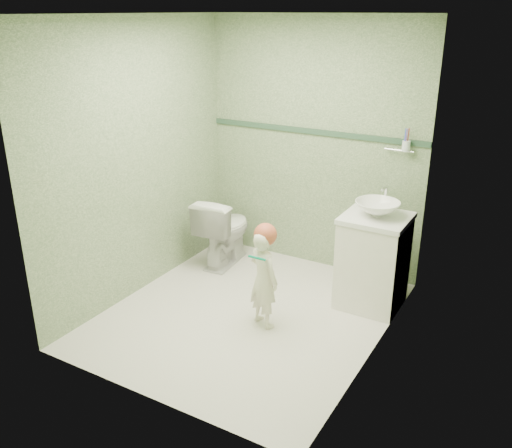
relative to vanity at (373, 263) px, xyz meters
The scene contains 12 objects.
ground 1.16m from the vanity, 140.19° to the right, with size 2.50×2.50×0.00m, color silver.
room_shell 1.35m from the vanity, 140.19° to the right, with size 2.50×2.54×2.40m.
trim_stripe 1.38m from the vanity, 147.36° to the left, with size 2.20×0.02×0.05m, color #304F3B.
vanity is the anchor object (origin of this frame).
counter 0.41m from the vanity, ahead, with size 0.54×0.52×0.04m, color white.
basin 0.49m from the vanity, ahead, with size 0.37×0.37×0.13m, color white.
faucet 0.60m from the vanity, 90.00° to the left, with size 0.03×0.13×0.18m.
cup_holder 1.05m from the vanity, 83.77° to the left, with size 0.26×0.07×0.21m.
toilet 1.58m from the vanity, behind, with size 0.40×0.70×0.71m, color white.
toddler 1.00m from the vanity, 130.72° to the right, with size 0.30×0.20×0.83m, color white.
hair_cap 1.05m from the vanity, 131.68° to the right, with size 0.18×0.18×0.18m, color #BF5538.
teal_toothbrush 1.13m from the vanity, 125.00° to the right, with size 0.11×0.14×0.08m.
Camera 1 is at (2.10, -3.49, 2.43)m, focal length 38.51 mm.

